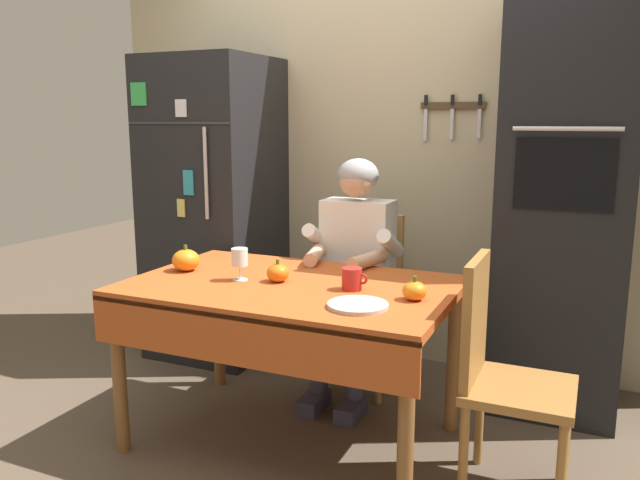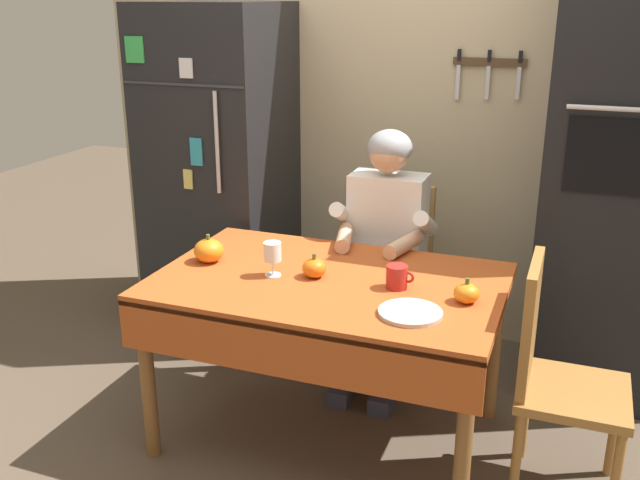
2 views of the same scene
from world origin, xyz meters
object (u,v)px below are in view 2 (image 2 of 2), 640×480
wall_oven (613,176)px  pumpkin_medium (209,251)px  refrigerator (220,173)px  dining_table (327,299)px  chair_behind_person (392,268)px  coffee_mug (397,277)px  pumpkin_large (467,293)px  seated_person (384,238)px  pumpkin_small (314,268)px  serving_tray (410,313)px  wine_glass (272,253)px  chair_right_side (554,371)px

wall_oven → pumpkin_medium: 1.85m
refrigerator → dining_table: (0.95, -0.88, -0.24)m
wall_oven → chair_behind_person: size_ratio=2.26×
coffee_mug → pumpkin_large: 0.28m
seated_person → pumpkin_small: bearing=-102.2°
pumpkin_large → serving_tray: 0.25m
wall_oven → wine_glass: bearing=-143.2°
dining_table → pumpkin_large: bearing=-2.1°
pumpkin_large → pumpkin_medium: bearing=177.9°
wall_oven → pumpkin_small: size_ratio=20.74×
pumpkin_large → pumpkin_medium: (-1.11, 0.04, 0.01)m
coffee_mug → seated_person: bearing=110.6°
pumpkin_large → pumpkin_medium: pumpkin_medium is taller
chair_behind_person → serving_tray: 1.07m
pumpkin_small → serving_tray: size_ratio=0.43×
coffee_mug → pumpkin_medium: pumpkin_medium is taller
chair_behind_person → pumpkin_medium: 1.03m
dining_table → serving_tray: size_ratio=5.99×
coffee_mug → pumpkin_medium: bearing=-179.8°
refrigerator → seated_person: refrigerator is taller
chair_behind_person → serving_tray: chair_behind_person is taller
chair_behind_person → wine_glass: bearing=-109.4°
refrigerator → pumpkin_medium: bearing=-65.1°
coffee_mug → pumpkin_small: size_ratio=1.11×
wall_oven → wine_glass: (-1.27, -0.95, -0.21)m
wine_glass → dining_table: bearing=8.0°
seated_person → pumpkin_medium: (-0.62, -0.58, 0.05)m
pumpkin_medium → serving_tray: 0.97m
dining_table → chair_right_side: (0.90, -0.01, -0.14)m
pumpkin_medium → serving_tray: bearing=-13.2°
coffee_mug → serving_tray: (0.11, -0.22, -0.04)m
chair_behind_person → chair_right_side: same height
pumpkin_medium → pumpkin_large: bearing=-2.1°
pumpkin_small → serving_tray: pumpkin_small is taller
refrigerator → serving_tray: bearing=-38.9°
pumpkin_medium → dining_table: bearing=-2.2°
chair_behind_person → chair_right_side: size_ratio=1.00×
chair_right_side → wine_glass: chair_right_side is taller
chair_behind_person → pumpkin_small: size_ratio=9.18×
chair_right_side → pumpkin_large: bearing=-177.9°
chair_behind_person → wine_glass: (-0.29, -0.82, 0.33)m
refrigerator → wall_oven: bearing=1.1°
pumpkin_medium → seated_person: bearing=43.4°
chair_behind_person → pumpkin_medium: bearing=-128.6°
chair_right_side → coffee_mug: 0.68m
pumpkin_medium → serving_tray: size_ratio=0.55×
seated_person → pumpkin_medium: bearing=-136.6°
wine_glass → serving_tray: wine_glass is taller
refrigerator → dining_table: bearing=-42.9°
wall_oven → pumpkin_medium: (-1.60, -0.90, -0.26)m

